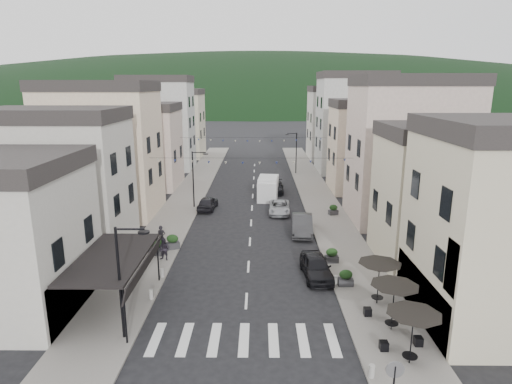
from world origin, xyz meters
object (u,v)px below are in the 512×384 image
delivery_van (268,187)px  pedestrian_b (164,249)px  parked_car_c (279,207)px  parked_car_a (316,266)px  parked_car_b (302,225)px  parked_car_d (276,187)px  parked_car_e (208,203)px  pedestrian_a (161,237)px

delivery_van → pedestrian_b: bearing=-108.3°
parked_car_c → pedestrian_b: 15.20m
parked_car_a → pedestrian_b: (-10.76, 2.48, 0.20)m
parked_car_b → parked_car_d: bearing=100.7°
parked_car_a → parked_car_b: parked_car_b is taller
parked_car_e → pedestrian_a: (-2.31, -11.19, 0.33)m
parked_car_a → delivery_van: 21.05m
parked_car_d → parked_car_c: bearing=-88.4°
parked_car_a → delivery_van: size_ratio=0.80×
pedestrian_a → parked_car_b: bearing=15.1°
delivery_van → parked_car_e: bearing=-138.1°
delivery_van → parked_car_d: bearing=73.5°
parked_car_c → delivery_van: (-1.01, 6.10, 0.63)m
parked_car_d → delivery_van: bearing=-110.0°
parked_car_a → parked_car_c: parked_car_a is taller
pedestrian_b → pedestrian_a: bearing=126.5°
delivery_van → pedestrian_a: size_ratio=3.04×
parked_car_a → delivery_van: bearing=93.6°
pedestrian_a → parked_car_d: bearing=59.0°
parked_car_d → parked_car_a: bearing=-84.0°
parked_car_d → parked_car_e: (-7.40, -7.33, 0.06)m
parked_car_d → pedestrian_a: 20.91m
parked_car_b → parked_car_e: bearing=145.0°
parked_car_c → parked_car_e: parked_car_e is taller
parked_car_c → pedestrian_a: 13.85m
parked_car_d → pedestrian_b: bearing=-111.6°
parked_car_a → parked_car_c: 14.86m
parked_car_b → parked_car_d: 14.81m
parked_car_d → pedestrian_b: (-8.96, -20.92, 0.33)m
delivery_van → pedestrian_b: delivery_van is taller
pedestrian_a → parked_car_e: bearing=75.0°
parked_car_c → pedestrian_a: bearing=-131.8°
parked_car_a → delivery_van: delivery_van is taller
parked_car_d → delivery_van: 2.81m
parked_car_b → delivery_van: (-2.71, 12.17, 0.45)m
pedestrian_a → parked_car_c: bearing=42.1°
parked_car_a → parked_car_c: bearing=92.9°
parked_car_d → delivery_van: size_ratio=0.79×
parked_car_b → parked_car_e: 11.72m
pedestrian_b → parked_car_e: bearing=102.7°
parked_car_a → parked_car_c: (-1.80, 14.75, -0.13)m
parked_car_e → pedestrian_a: pedestrian_a is taller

